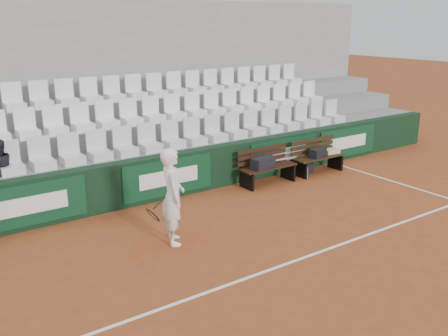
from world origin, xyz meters
TOP-DOWN VIEW (x-y plane):
  - ground at (0.00, 0.00)m, footprint 80.00×80.00m
  - court_baseline at (0.00, 0.00)m, footprint 18.00×0.06m
  - back_barrier at (0.07, 3.99)m, footprint 18.00×0.34m
  - grandstand_tier_front at (0.00, 4.62)m, footprint 18.00×0.95m
  - grandstand_tier_mid at (0.00, 5.58)m, footprint 18.00×0.95m
  - grandstand_tier_back at (0.00, 6.53)m, footprint 18.00×0.95m
  - grandstand_rear_wall at (0.00, 7.15)m, footprint 18.00×0.30m
  - seat_row_front at (0.00, 4.45)m, footprint 11.90×0.44m
  - seat_row_mid at (0.00, 5.40)m, footprint 11.90×0.44m
  - seat_row_back at (0.00, 6.35)m, footprint 11.90×0.44m
  - bench_left at (2.33, 3.42)m, footprint 1.50×0.56m
  - bench_right at (4.00, 3.38)m, footprint 1.50×0.56m
  - sports_bag_left at (2.12, 3.37)m, footprint 0.67×0.38m
  - sports_bag_right at (3.91, 3.33)m, footprint 0.54×0.35m
  - towel at (4.50, 3.41)m, footprint 0.44×0.35m
  - sports_bag_ground at (3.67, 3.60)m, footprint 0.53×0.40m
  - water_bottle_near at (1.82, 3.58)m, footprint 0.07×0.07m
  - water_bottle_far at (3.42, 3.22)m, footprint 0.08×0.08m
  - tennis_player at (-1.22, 1.81)m, footprint 0.81×0.75m

SIDE VIEW (x-z plane):
  - ground at x=0.00m, z-range 0.00..0.00m
  - court_baseline at x=0.00m, z-range 0.00..0.01m
  - water_bottle_near at x=1.82m, z-range 0.00..0.25m
  - water_bottle_far at x=3.42m, z-range 0.00..0.28m
  - sports_bag_ground at x=3.67m, z-range 0.00..0.28m
  - bench_left at x=2.33m, z-range 0.00..0.45m
  - bench_right at x=4.00m, z-range 0.00..0.45m
  - grandstand_tier_front at x=0.00m, z-range 0.00..1.00m
  - back_barrier at x=0.07m, z-range 0.00..1.00m
  - towel at x=4.50m, z-range 0.45..0.56m
  - sports_bag_right at x=3.91m, z-range 0.45..0.68m
  - sports_bag_left at x=2.12m, z-range 0.45..0.72m
  - grandstand_tier_mid at x=0.00m, z-range 0.00..1.45m
  - tennis_player at x=-1.22m, z-range 0.00..1.76m
  - grandstand_tier_back at x=0.00m, z-range 0.00..1.90m
  - seat_row_front at x=0.00m, z-range 1.00..1.63m
  - seat_row_mid at x=0.00m, z-range 1.45..2.08m
  - grandstand_rear_wall at x=0.00m, z-range 0.00..4.40m
  - seat_row_back at x=0.00m, z-range 1.90..2.53m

